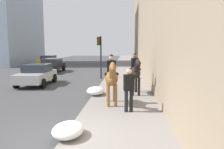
# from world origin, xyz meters

# --- Properties ---
(sidewalk_slab) EXTENTS (120.00, 3.22, 0.12)m
(sidewalk_slab) POSITION_xyz_m (0.00, -1.61, 0.06)
(sidewalk_slab) COLOR gray
(sidewalk_slab) RESTS_ON ground
(mounted_horse_near) EXTENTS (2.15, 0.73, 2.23)m
(mounted_horse_near) POSITION_xyz_m (3.59, -1.14, 1.33)
(mounted_horse_near) COLOR brown
(mounted_horse_near) RESTS_ON sidewalk_slab
(mounted_horse_far) EXTENTS (2.15, 0.73, 2.23)m
(mounted_horse_far) POSITION_xyz_m (5.76, -2.23, 1.33)
(mounted_horse_far) COLOR black
(mounted_horse_far) RESTS_ON sidewalk_slab
(pedestrian_greeting) EXTENTS (0.33, 0.44, 1.70)m
(pedestrian_greeting) POSITION_xyz_m (2.54, -1.88, 1.10)
(pedestrian_greeting) COLOR black
(pedestrian_greeting) RESTS_ON sidewalk_slab
(car_near_lane) EXTENTS (4.01, 2.09, 1.44)m
(car_near_lane) POSITION_xyz_m (8.83, 4.46, 0.75)
(car_near_lane) COLOR #B7BABF
(car_near_lane) RESTS_ON ground
(car_mid_lane) EXTENTS (4.35, 2.04, 1.44)m
(car_mid_lane) POSITION_xyz_m (16.42, 6.08, 0.76)
(car_mid_lane) COLOR black
(car_mid_lane) RESTS_ON ground
(car_far_lane) EXTENTS (4.45, 2.14, 1.44)m
(car_far_lane) POSITION_xyz_m (24.99, 9.46, 0.75)
(car_far_lane) COLOR orange
(car_far_lane) RESTS_ON ground
(traffic_light_near_curb) EXTENTS (0.20, 0.44, 3.53)m
(traffic_light_near_curb) POSITION_xyz_m (12.15, 0.44, 2.38)
(traffic_light_near_curb) COLOR black
(traffic_light_near_curb) RESTS_ON ground
(snow_pile_near) EXTENTS (1.14, 0.88, 0.39)m
(snow_pile_near) POSITION_xyz_m (0.05, -0.15, 0.32)
(snow_pile_near) COLOR white
(snow_pile_near) RESTS_ON sidewalk_slab
(snow_pile_far) EXTENTS (1.22, 0.94, 0.42)m
(snow_pile_far) POSITION_xyz_m (5.49, -0.15, 0.33)
(snow_pile_far) COLOR white
(snow_pile_far) RESTS_ON sidewalk_slab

